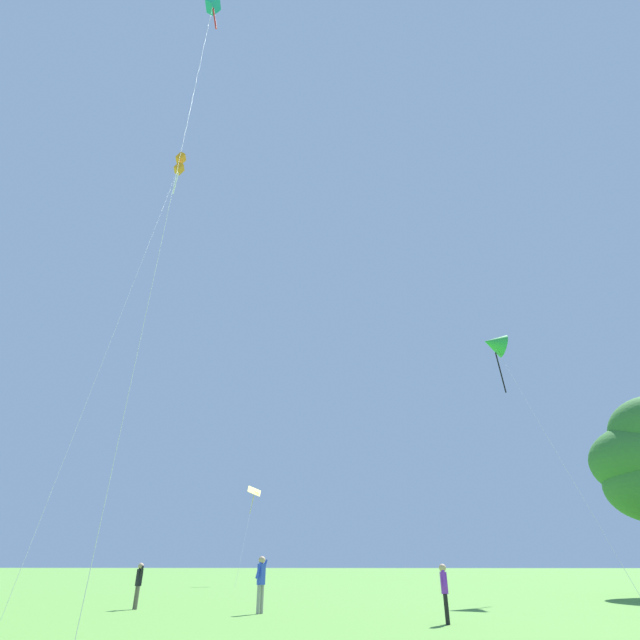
{
  "coord_description": "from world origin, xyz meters",
  "views": [
    {
      "loc": [
        -2.53,
        -3.65,
        1.55
      ],
      "look_at": [
        -4.06,
        22.2,
        14.43
      ],
      "focal_mm": 27.52,
      "sensor_mm": 36.0,
      "label": 1
    }
  ],
  "objects_px": {
    "kite_green_small": "(494,344)",
    "kite_orange_box": "(179,165)",
    "kite_yellow_diamond": "(253,496)",
    "kite_teal_box": "(214,0)",
    "person_near_tree": "(444,587)",
    "person_in_red_shirt": "(261,579)",
    "person_child_small": "(139,581)"
  },
  "relations": [
    {
      "from": "person_near_tree",
      "to": "kite_yellow_diamond",
      "type": "bearing_deg",
      "value": 111.85
    },
    {
      "from": "kite_orange_box",
      "to": "person_near_tree",
      "type": "height_order",
      "value": "kite_orange_box"
    },
    {
      "from": "kite_orange_box",
      "to": "person_near_tree",
      "type": "bearing_deg",
      "value": -36.69
    },
    {
      "from": "person_near_tree",
      "to": "person_child_small",
      "type": "bearing_deg",
      "value": 157.83
    },
    {
      "from": "kite_orange_box",
      "to": "person_child_small",
      "type": "relative_size",
      "value": 19.19
    },
    {
      "from": "person_near_tree",
      "to": "person_in_red_shirt",
      "type": "height_order",
      "value": "person_in_red_shirt"
    },
    {
      "from": "person_near_tree",
      "to": "kite_teal_box",
      "type": "bearing_deg",
      "value": -175.4
    },
    {
      "from": "kite_yellow_diamond",
      "to": "kite_orange_box",
      "type": "xyz_separation_m",
      "value": [
        -4.13,
        -16.08,
        22.18
      ]
    },
    {
      "from": "kite_yellow_diamond",
      "to": "person_in_red_shirt",
      "type": "xyz_separation_m",
      "value": [
        5.08,
        -24.41,
        -5.63
      ]
    },
    {
      "from": "kite_green_small",
      "to": "kite_orange_box",
      "type": "bearing_deg",
      "value": -174.56
    },
    {
      "from": "kite_teal_box",
      "to": "person_in_red_shirt",
      "type": "distance_m",
      "value": 28.23
    },
    {
      "from": "kite_yellow_diamond",
      "to": "kite_teal_box",
      "type": "height_order",
      "value": "kite_teal_box"
    },
    {
      "from": "kite_teal_box",
      "to": "person_in_red_shirt",
      "type": "height_order",
      "value": "kite_teal_box"
    },
    {
      "from": "kite_yellow_diamond",
      "to": "kite_green_small",
      "type": "bearing_deg",
      "value": -38.07
    },
    {
      "from": "kite_yellow_diamond",
      "to": "kite_green_small",
      "type": "relative_size",
      "value": 0.5
    },
    {
      "from": "kite_green_small",
      "to": "person_near_tree",
      "type": "distance_m",
      "value": 20.1
    },
    {
      "from": "person_in_red_shirt",
      "to": "kite_green_small",
      "type": "bearing_deg",
      "value": 39.22
    },
    {
      "from": "kite_orange_box",
      "to": "person_child_small",
      "type": "distance_m",
      "value": 29.07
    },
    {
      "from": "kite_green_small",
      "to": "person_in_red_shirt",
      "type": "relative_size",
      "value": 8.55
    },
    {
      "from": "kite_green_small",
      "to": "kite_orange_box",
      "type": "distance_m",
      "value": 26.48
    },
    {
      "from": "person_child_small",
      "to": "person_near_tree",
      "type": "distance_m",
      "value": 11.72
    },
    {
      "from": "kite_green_small",
      "to": "kite_orange_box",
      "type": "height_order",
      "value": "kite_orange_box"
    },
    {
      "from": "kite_yellow_diamond",
      "to": "person_near_tree",
      "type": "xyz_separation_m",
      "value": [
        10.96,
        -27.32,
        -5.78
      ]
    },
    {
      "from": "kite_green_small",
      "to": "kite_yellow_diamond",
      "type": "bearing_deg",
      "value": 141.93
    },
    {
      "from": "kite_yellow_diamond",
      "to": "kite_teal_box",
      "type": "distance_m",
      "value": 35.79
    },
    {
      "from": "kite_green_small",
      "to": "person_child_small",
      "type": "bearing_deg",
      "value": -153.33
    },
    {
      "from": "kite_yellow_diamond",
      "to": "kite_orange_box",
      "type": "bearing_deg",
      "value": -104.42
    },
    {
      "from": "person_child_small",
      "to": "kite_teal_box",
      "type": "bearing_deg",
      "value": -73.62
    },
    {
      "from": "kite_yellow_diamond",
      "to": "person_child_small",
      "type": "xyz_separation_m",
      "value": [
        0.1,
        -22.9,
        -5.76
      ]
    },
    {
      "from": "person_in_red_shirt",
      "to": "person_child_small",
      "type": "bearing_deg",
      "value": 163.17
    },
    {
      "from": "person_child_small",
      "to": "person_in_red_shirt",
      "type": "height_order",
      "value": "person_in_red_shirt"
    },
    {
      "from": "kite_green_small",
      "to": "kite_teal_box",
      "type": "xyz_separation_m",
      "value": [
        -16.23,
        -14.09,
        14.56
      ]
    }
  ]
}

